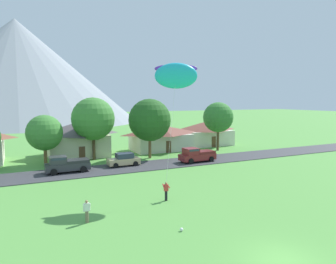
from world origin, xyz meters
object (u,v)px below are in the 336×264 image
at_px(parked_car_tan_mid_west, 124,160).
at_px(kite_flyer_with_kite, 176,76).
at_px(soccer_ball, 181,229).
at_px(tree_center, 93,119).
at_px(tree_right_of_center, 150,120).
at_px(watcher_person, 87,211).
at_px(house_leftmost, 204,133).
at_px(tree_left_of_center, 218,117).
at_px(tree_near_right, 45,133).
at_px(house_right_center, 161,137).
at_px(pickup_truck_charcoal_east_side, 66,164).
at_px(house_left_center, 77,138).
at_px(pickup_truck_maroon_west_side, 197,155).

bearing_deg(parked_car_tan_mid_west, kite_flyer_with_kite, -84.54).
relative_size(kite_flyer_with_kite, soccer_ball, 51.69).
xyz_separation_m(tree_center, soccer_ball, (-0.14, -27.65, -5.91)).
xyz_separation_m(tree_right_of_center, soccer_ball, (-8.06, -25.29, -5.65)).
bearing_deg(watcher_person, kite_flyer_with_kite, 25.17).
xyz_separation_m(house_leftmost, parked_car_tan_mid_west, (-20.12, -12.13, -1.44)).
xyz_separation_m(tree_left_of_center, kite_flyer_with_kite, (-17.44, -18.06, 5.31)).
bearing_deg(watcher_person, parked_car_tan_mid_west, 64.46).
bearing_deg(tree_near_right, kite_flyer_with_kite, -60.11).
distance_m(tree_near_right, soccer_ball, 28.16).
height_order(house_right_center, soccer_ball, house_right_center).
bearing_deg(house_right_center, tree_left_of_center, -27.61).
bearing_deg(pickup_truck_charcoal_east_side, tree_center, 54.62).
distance_m(house_right_center, watcher_person, 32.62).
relative_size(house_right_center, kite_flyer_with_kite, 0.86).
distance_m(house_right_center, kite_flyer_with_kite, 25.80).
bearing_deg(tree_left_of_center, tree_center, 177.58).
height_order(pickup_truck_charcoal_east_side, kite_flyer_with_kite, kite_flyer_with_kite).
bearing_deg(tree_left_of_center, pickup_truck_charcoal_east_side, -167.34).
bearing_deg(pickup_truck_charcoal_east_side, tree_near_right, 107.20).
bearing_deg(watcher_person, house_right_center, 56.24).
distance_m(house_left_center, house_right_center, 14.16).
xyz_separation_m(tree_left_of_center, pickup_truck_charcoal_east_side, (-26.09, -5.86, -4.70)).
xyz_separation_m(tree_left_of_center, tree_near_right, (-27.99, 0.30, -1.39)).
distance_m(house_left_center, kite_flyer_with_kite, 25.49).
bearing_deg(pickup_truck_charcoal_east_side, pickup_truck_maroon_west_side, -4.32).
relative_size(tree_center, tree_near_right, 1.35).
relative_size(tree_right_of_center, soccer_ball, 37.37).
xyz_separation_m(house_right_center, tree_near_right, (-19.22, -4.29, 2.10)).
bearing_deg(tree_right_of_center, soccer_ball, -107.68).
distance_m(tree_right_of_center, parked_car_tan_mid_west, 8.17).
bearing_deg(tree_right_of_center, watcher_person, -122.74).
xyz_separation_m(kite_flyer_with_kite, watcher_person, (-9.45, -4.44, -10.19)).
bearing_deg(house_leftmost, kite_flyer_with_kite, -127.19).
relative_size(house_left_center, house_right_center, 0.89).
xyz_separation_m(house_left_center, pickup_truck_maroon_west_side, (14.35, -12.58, -1.67)).
xyz_separation_m(parked_car_tan_mid_west, watcher_person, (-8.23, -17.23, 0.01)).
xyz_separation_m(pickup_truck_maroon_west_side, pickup_truck_charcoal_east_side, (-17.53, 1.33, 0.00)).
xyz_separation_m(pickup_truck_maroon_west_side, soccer_ball, (-12.86, -19.57, -0.94)).
bearing_deg(pickup_truck_maroon_west_side, tree_center, 147.57).
distance_m(tree_right_of_center, soccer_ball, 27.14).
distance_m(house_right_center, tree_left_of_center, 10.51).
bearing_deg(tree_center, watcher_person, -103.47).
bearing_deg(tree_near_right, house_right_center, 12.59).
distance_m(tree_near_right, parked_car_tan_mid_west, 11.42).
xyz_separation_m(pickup_truck_charcoal_east_side, watcher_person, (-0.80, -16.64, -0.18)).
distance_m(house_leftmost, tree_near_right, 30.24).
relative_size(tree_near_right, kite_flyer_with_kite, 0.55).
relative_size(house_right_center, tree_near_right, 1.57).
relative_size(house_left_center, pickup_truck_charcoal_east_side, 1.83).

